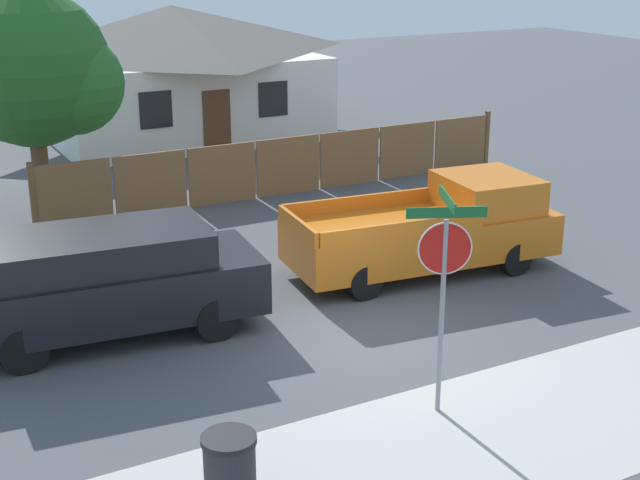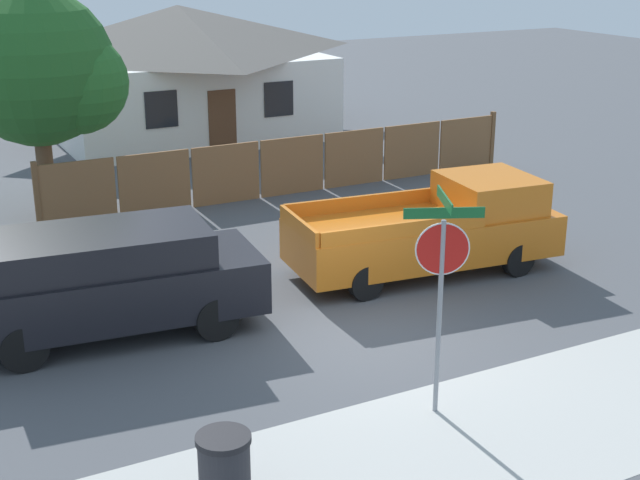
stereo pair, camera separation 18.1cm
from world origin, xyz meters
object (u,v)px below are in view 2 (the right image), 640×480
red_suv (110,278)px  oak_tree (44,71)px  trash_bin (224,470)px  orange_pickup (435,229)px  stop_sign (442,266)px  house (180,67)px

red_suv → oak_tree: bearing=90.8°
oak_tree → trash_bin: (-0.82, -13.00, -3.00)m
oak_tree → orange_pickup: (5.90, -7.61, -2.59)m
oak_tree → stop_sign: oak_tree is taller
red_suv → trash_bin: (-0.14, -5.42, -0.54)m
house → orange_pickup: bearing=-90.2°
trash_bin → orange_pickup: bearing=38.7°
house → oak_tree: bearing=-127.8°
oak_tree → red_suv: bearing=-95.1°
house → red_suv: house is taller
stop_sign → trash_bin: (-3.49, -0.66, -1.75)m
oak_tree → red_suv: (-0.68, -7.58, -2.46)m
house → orange_pickup: size_ratio=1.66×
red_suv → stop_sign: bearing=-48.9°
orange_pickup → stop_sign: size_ratio=1.73×
house → red_suv: size_ratio=1.79×
red_suv → orange_pickup: (6.59, -0.03, -0.13)m
house → red_suv: bearing=-113.5°
stop_sign → trash_bin: bearing=-145.1°
house → orange_pickup: 15.33m
house → stop_sign: house is taller
oak_tree → red_suv: 7.99m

